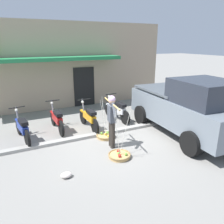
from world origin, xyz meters
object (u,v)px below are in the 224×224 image
object	(u,v)px
motorcycle_end_of_row	(117,110)
parked_truck	(188,107)
motorcycle_nearest_shop	(22,128)
plastic_litter_bag	(66,175)
fruit_basket_left_side	(106,136)
motorcycle_third_in_row	(89,118)
fruit_basket_right_side	(119,155)
motorcycle_second_in_row	(57,119)
fruit_vendor	(112,118)

from	to	relation	value
motorcycle_end_of_row	parked_truck	distance (m)	2.96
motorcycle_nearest_shop	plastic_litter_bag	bearing A→B (deg)	-75.34
fruit_basket_left_side	motorcycle_end_of_row	bearing A→B (deg)	49.79
motorcycle_third_in_row	parked_truck	bearing A→B (deg)	-34.40
fruit_basket_left_side	fruit_basket_right_side	world-z (taller)	same
motorcycle_nearest_shop	parked_truck	xyz separation A→B (m)	(5.40, -2.05, 0.58)
motorcycle_second_in_row	parked_truck	world-z (taller)	parked_truck
plastic_litter_bag	motorcycle_end_of_row	bearing A→B (deg)	45.72
fruit_basket_right_side	motorcycle_third_in_row	bearing A→B (deg)	90.02
fruit_basket_left_side	plastic_litter_bag	world-z (taller)	fruit_basket_left_side
parked_truck	motorcycle_nearest_shop	bearing A→B (deg)	159.16
motorcycle_third_in_row	plastic_litter_bag	distance (m)	3.28
motorcycle_third_in_row	motorcycle_end_of_row	world-z (taller)	same
plastic_litter_bag	fruit_basket_right_side	bearing A→B (deg)	10.07
fruit_basket_left_side	motorcycle_third_in_row	size ratio (longest dim) A/B	0.80
fruit_basket_right_side	motorcycle_end_of_row	bearing A→B (deg)	63.59
fruit_vendor	motorcycle_second_in_row	bearing A→B (deg)	120.36
plastic_litter_bag	motorcycle_second_in_row	bearing A→B (deg)	80.62
fruit_basket_right_side	plastic_litter_bag	xyz separation A→B (m)	(-1.67, -0.30, -0.00)
motorcycle_third_in_row	plastic_litter_bag	world-z (taller)	motorcycle_third_in_row
motorcycle_third_in_row	motorcycle_end_of_row	xyz separation A→B (m)	(1.43, 0.39, 0.00)
motorcycle_nearest_shop	motorcycle_end_of_row	distance (m)	3.85
fruit_vendor	parked_truck	distance (m)	2.90
motorcycle_second_in_row	parked_truck	distance (m)	4.84
motorcycle_nearest_shop	motorcycle_third_in_row	xyz separation A→B (m)	(2.40, -0.00, 0.00)
motorcycle_second_in_row	plastic_litter_bag	distance (m)	3.24
fruit_basket_right_side	parked_truck	distance (m)	3.18
motorcycle_third_in_row	parked_truck	world-z (taller)	parked_truck
motorcycle_third_in_row	parked_truck	distance (m)	3.68
parked_truck	plastic_litter_bag	world-z (taller)	parked_truck
fruit_vendor	motorcycle_nearest_shop	xyz separation A→B (m)	(-2.51, 1.77, -0.52)
motorcycle_nearest_shop	parked_truck	world-z (taller)	parked_truck
fruit_vendor	fruit_basket_left_side	xyz separation A→B (m)	(0.12, 0.73, -0.90)
fruit_basket_left_side	fruit_basket_right_side	distance (m)	1.48
plastic_litter_bag	motorcycle_nearest_shop	bearing A→B (deg)	104.66
motorcycle_third_in_row	fruit_vendor	bearing A→B (deg)	-86.30
motorcycle_end_of_row	plastic_litter_bag	xyz separation A→B (m)	(-3.10, -3.18, -0.38)
motorcycle_second_in_row	motorcycle_third_in_row	bearing A→B (deg)	-18.54
fruit_vendor	motorcycle_nearest_shop	distance (m)	3.12
motorcycle_nearest_shop	motorcycle_third_in_row	bearing A→B (deg)	-0.04
motorcycle_third_in_row	motorcycle_end_of_row	bearing A→B (deg)	15.14
fruit_vendor	parked_truck	bearing A→B (deg)	-5.71
motorcycle_nearest_shop	plastic_litter_bag	size ratio (longest dim) A/B	6.48
fruit_basket_left_side	plastic_litter_bag	size ratio (longest dim) A/B	5.18
fruit_vendor	fruit_basket_right_side	size ratio (longest dim) A/B	1.17
motorcycle_second_in_row	plastic_litter_bag	bearing A→B (deg)	-99.38
plastic_litter_bag	motorcycle_third_in_row	bearing A→B (deg)	59.14
motorcycle_second_in_row	plastic_litter_bag	size ratio (longest dim) A/B	6.50
fruit_vendor	plastic_litter_bag	size ratio (longest dim) A/B	6.05
fruit_basket_right_side	motorcycle_nearest_shop	xyz separation A→B (m)	(-2.40, 2.50, 0.38)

